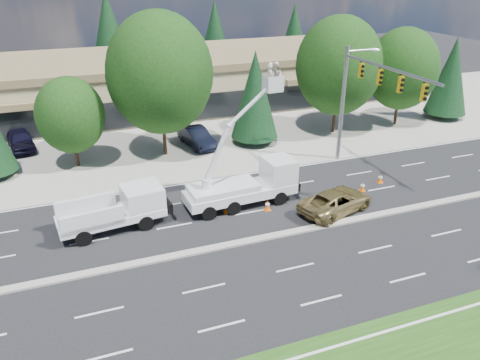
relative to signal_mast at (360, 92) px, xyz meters
name	(u,v)px	position (x,y,z in m)	size (l,w,h in m)	color
ground	(271,237)	(-10.03, -7.04, -6.06)	(140.00, 140.00, 0.00)	black
concrete_apron	(186,131)	(-10.03, 12.96, -6.05)	(140.00, 22.00, 0.01)	gray
road_median	(271,236)	(-10.03, -7.04, -6.00)	(120.00, 0.55, 0.12)	gray
strip_mall	(162,79)	(-10.03, 22.93, -3.23)	(50.40, 15.40, 5.50)	tan
tree_front_c	(70,115)	(-20.03, 7.96, -1.93)	(5.09, 5.09, 7.06)	#332114
tree_front_d	(160,73)	(-13.03, 7.96, 0.69)	(8.30, 8.30, 11.52)	#332114
tree_front_e	(255,95)	(-5.03, 7.96, -1.72)	(4.10, 4.10, 8.08)	#332114
tree_front_f	(339,66)	(2.97, 7.96, 0.15)	(7.64, 7.64, 10.60)	#332114
tree_front_g	(402,69)	(9.97, 7.96, -0.62)	(6.69, 6.69, 9.28)	#332114
tree_front_h	(451,76)	(15.97, 7.96, -1.73)	(4.09, 4.09, 8.07)	#332114
tree_back_b	(109,35)	(-14.03, 34.96, 0.17)	(5.89, 5.89, 11.61)	#332114
tree_back_c	(215,36)	(-0.03, 34.96, -0.69)	(5.07, 5.07, 10.00)	#332114
tree_back_d	(294,35)	(11.97, 34.96, -1.07)	(4.72, 4.72, 9.30)	#332114
signal_mast	(360,92)	(0.00, 0.00, 0.00)	(2.76, 10.16, 9.00)	gray
utility_pickup	(119,213)	(-18.11, -2.79, -5.08)	(6.45, 3.04, 2.38)	white
bucket_truck	(251,176)	(-9.56, -2.58, -4.10)	(7.53, 2.75, 9.17)	white
traffic_cone_a	(78,235)	(-20.60, -3.49, -5.72)	(0.40, 0.40, 0.70)	#FF6A08
traffic_cone_b	(227,208)	(-11.48, -3.35, -5.72)	(0.40, 0.40, 0.70)	#FF6A08
traffic_cone_c	(267,205)	(-8.90, -3.94, -5.72)	(0.40, 0.40, 0.70)	#FF6A08
traffic_cone_d	(362,187)	(-1.55, -3.70, -5.72)	(0.40, 0.40, 0.70)	#FF6A08
traffic_cone_e	(380,178)	(0.46, -2.95, -5.72)	(0.40, 0.40, 0.70)	#FF6A08
minivan	(336,201)	(-4.85, -5.59, -5.33)	(2.41, 5.24, 1.46)	olive
parked_car_west	(20,140)	(-24.36, 13.35, -5.22)	(1.97, 4.90, 1.67)	black
parked_car_east	(197,137)	(-10.03, 8.96, -5.25)	(1.70, 4.87, 1.60)	black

